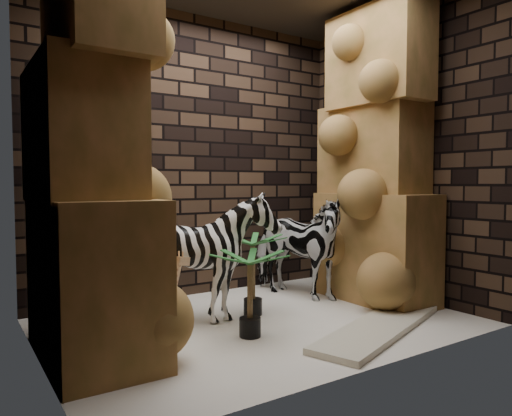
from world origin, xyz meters
TOP-DOWN VIEW (x-y plane):
  - floor at (0.00, 0.00)m, footprint 3.50×3.50m
  - wall_back at (0.00, 1.25)m, footprint 3.50×0.00m
  - wall_front at (0.00, -1.25)m, footprint 3.50×0.00m
  - wall_left at (-1.75, 0.00)m, footprint 0.00×3.00m
  - wall_right at (1.75, 0.00)m, footprint 0.00×3.00m
  - rock_pillar_left at (-1.40, 0.00)m, footprint 0.68×1.30m
  - rock_pillar_right at (1.42, 0.00)m, footprint 0.58×1.25m
  - zebra_right at (0.81, 0.55)m, footprint 0.84×1.18m
  - zebra_left at (-0.37, 0.28)m, footprint 0.97×1.18m
  - giraffe_toy at (-1.05, -0.31)m, footprint 0.39×0.27m
  - palm_front at (0.07, 0.23)m, footprint 0.36×0.36m
  - palm_back at (-0.28, -0.27)m, footprint 0.36×0.36m
  - surfboard at (0.70, -0.72)m, footprint 1.77×0.97m

SIDE VIEW (x-z plane):
  - floor at x=0.00m, z-range 0.00..0.00m
  - surfboard at x=0.70m, z-range 0.00..0.05m
  - palm_back at x=-0.28m, z-range 0.00..0.68m
  - giraffe_toy at x=-1.05m, z-range 0.00..0.73m
  - palm_front at x=0.07m, z-range 0.00..0.75m
  - zebra_left at x=-0.37m, z-range 0.00..1.03m
  - zebra_right at x=0.81m, z-range 0.00..1.26m
  - wall_back at x=0.00m, z-range -0.25..3.25m
  - wall_front at x=0.00m, z-range -0.25..3.25m
  - wall_left at x=-1.75m, z-range 0.00..3.00m
  - wall_right at x=1.75m, z-range 0.00..3.00m
  - rock_pillar_left at x=-1.40m, z-range 0.00..3.00m
  - rock_pillar_right at x=1.42m, z-range 0.00..3.00m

